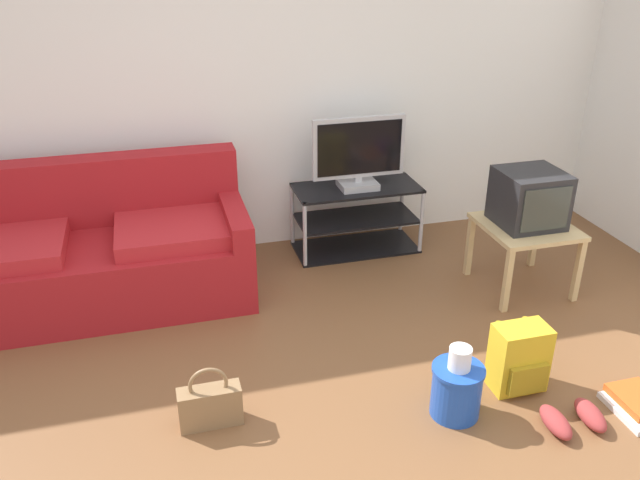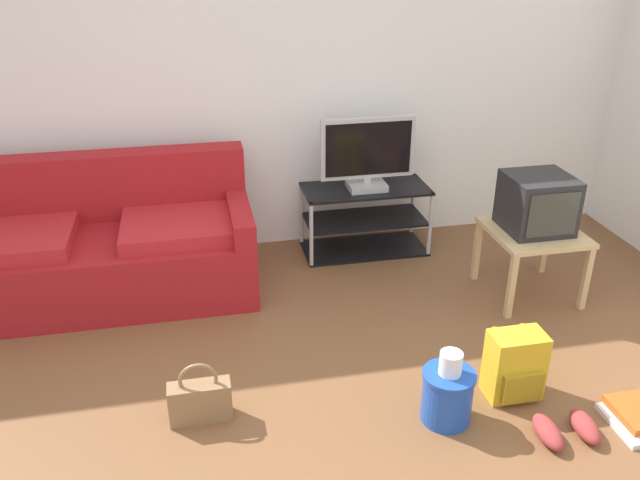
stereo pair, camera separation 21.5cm
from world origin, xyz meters
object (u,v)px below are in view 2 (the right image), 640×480
Objects in this scene: tv_stand at (365,219)px; handbag at (200,400)px; side_table at (533,239)px; cleaning_bucket at (448,392)px; flat_tv at (368,155)px; sneakers_pair at (566,429)px; couch at (102,248)px; backpack at (515,366)px; crt_tv at (537,203)px.

tv_stand is 2.75× the size of handbag.
side_table is 1.51m from cleaning_bucket.
sneakers_pair is at bearing -78.74° from flat_tv.
flat_tv reaches higher than tv_stand.
flat_tv is (1.90, 0.25, 0.45)m from couch.
tv_stand is at bearing 90.00° from flat_tv.
backpack is at bearing 14.90° from cleaning_bucket.
backpack is 0.43m from cleaning_bucket.
flat_tv reaches higher than couch.
tv_stand is at bearing 101.14° from sneakers_pair.
tv_stand reaches higher than sneakers_pair.
flat_tv is at bearing 101.26° from sneakers_pair.
side_table is 2.41m from handbag.
couch is 3.40× the size of side_table.
crt_tv is 1.01× the size of cleaning_bucket.
flat_tv reaches higher than cleaning_bucket.
backpack is at bearing -121.31° from side_table.
backpack is (-0.59, -0.99, -0.48)m from crt_tv.
sneakers_pair is (-0.48, -1.33, -0.36)m from side_table.
flat_tv is at bearing 7.38° from couch.
side_table is at bearing -12.12° from couch.
cleaning_bucket is at bearing -11.65° from handbag.
flat_tv is 1.72× the size of cleaning_bucket.
flat_tv reaches higher than side_table.
crt_tv is (0.00, 0.02, 0.25)m from side_table.
tv_stand is at bearing 87.09° from cleaning_bucket.
crt_tv is 2.45m from handbag.
couch is 4.91× the size of cleaning_bucket.
flat_tv is 2.03× the size of handbag.
cleaning_bucket reaches higher than handbag.
side_table is (2.81, -0.60, 0.08)m from couch.
tv_stand reaches higher than backpack.
side_table is at bearing 60.12° from backpack.
crt_tv is 1.58m from cleaning_bucket.
sneakers_pair is (0.43, -2.20, -0.21)m from tv_stand.
couch is at bearing 111.70° from handbag.
couch is at bearing 145.94° from backpack.
crt_tv is (0.91, -0.83, -0.12)m from flat_tv.
side_table reaches higher than handbag.
crt_tv reaches higher than backpack.
tv_stand is 1.88m from backpack.
couch reaches higher than handbag.
flat_tv is 1.30m from side_table.
couch reaches higher than side_table.
flat_tv is 2.34m from sneakers_pair.
side_table is 1.77× the size of sneakers_pair.
flat_tv is 1.24m from crt_tv.
crt_tv is (2.81, -0.59, 0.33)m from couch.
flat_tv is at bearing 101.37° from backpack.
cleaning_bucket is 0.60m from sneakers_pair.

